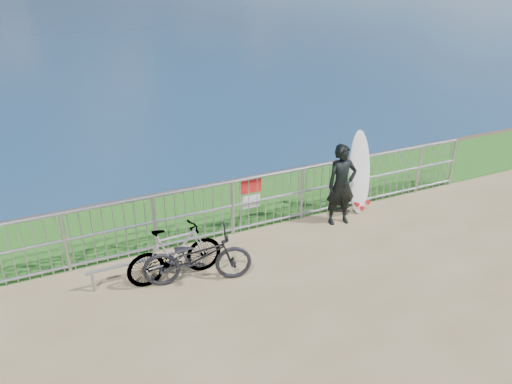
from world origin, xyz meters
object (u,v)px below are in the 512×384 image
bicycle_near (197,257)px  bicycle_far (175,253)px  surfer (341,185)px  surfboard (360,176)px

bicycle_near → bicycle_far: (-0.30, 0.24, 0.02)m
surfer → surfboard: surfboard is taller
surfer → bicycle_far: 3.58m
surfboard → bicycle_near: 4.00m
bicycle_near → surfboard: bearing=-60.7°
surfboard → surfer: bearing=-156.3°
surfer → bicycle_far: (-3.53, -0.49, -0.34)m
bicycle_far → surfboard: bearing=-82.0°
surfboard → bicycle_far: 4.24m
surfer → bicycle_near: size_ratio=0.94×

